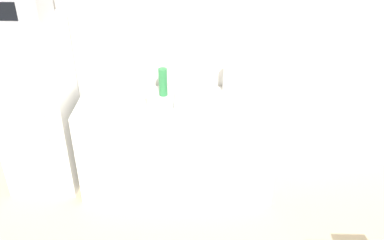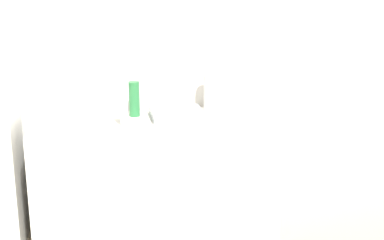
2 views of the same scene
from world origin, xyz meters
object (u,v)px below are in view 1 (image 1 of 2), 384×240
refrigerator (37,107)px  bottle_tall (163,82)px  paper_towel_roll (228,79)px  bottle_short (150,99)px  microwave (15,4)px

refrigerator → bottle_tall: 1.19m
refrigerator → paper_towel_roll: (1.77, 0.19, 0.23)m
refrigerator → bottle_tall: refrigerator is taller
refrigerator → bottle_short: refrigerator is taller
microwave → paper_towel_roll: (1.77, 0.19, -0.73)m
microwave → bottle_tall: bearing=5.8°
refrigerator → paper_towel_roll: refrigerator is taller
paper_towel_roll → bottle_short: bearing=-154.9°
bottle_tall → bottle_short: 0.27m
microwave → bottle_tall: 1.39m
bottle_short → paper_towel_roll: 0.77m
microwave → bottle_tall: (1.17, 0.12, -0.74)m
microwave → bottle_tall: size_ratio=1.86×
bottle_tall → paper_towel_roll: 0.61m
refrigerator → microwave: (-0.00, -0.00, 0.96)m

